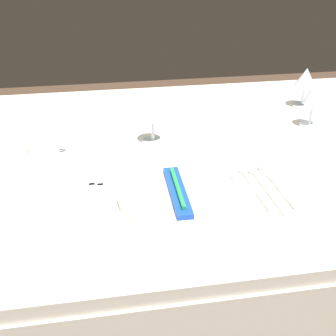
{
  "coord_description": "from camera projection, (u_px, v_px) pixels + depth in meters",
  "views": [
    {
      "loc": [
        -0.16,
        -1.09,
        1.28
      ],
      "look_at": [
        -0.0,
        -0.15,
        0.76
      ],
      "focal_mm": 45.7,
      "sensor_mm": 36.0,
      "label": 1
    }
  ],
  "objects": [
    {
      "name": "spoon_dessert",
      "position": [
        263.0,
        184.0,
        1.05
      ],
      "size": [
        0.03,
        0.22,
        0.01
      ],
      "color": "beige",
      "rests_on": "dining_table"
    },
    {
      "name": "spoon_tea",
      "position": [
        272.0,
        179.0,
        1.07
      ],
      "size": [
        0.03,
        0.21,
        0.01
      ],
      "color": "beige",
      "rests_on": "dining_table"
    },
    {
      "name": "fork_outer",
      "position": [
        101.0,
        199.0,
        0.99
      ],
      "size": [
        0.02,
        0.22,
        0.0
      ],
      "color": "beige",
      "rests_on": "dining_table"
    },
    {
      "name": "dinner_knife",
      "position": [
        242.0,
        190.0,
        1.02
      ],
      "size": [
        0.02,
        0.22,
        0.0
      ],
      "color": "beige",
      "rests_on": "dining_table"
    },
    {
      "name": "fork_inner",
      "position": [
        92.0,
        200.0,
        0.98
      ],
      "size": [
        0.02,
        0.23,
        0.0
      ],
      "color": "beige",
      "rests_on": "dining_table"
    },
    {
      "name": "wine_glass_centre",
      "position": [
        152.0,
        111.0,
        1.22
      ],
      "size": [
        0.07,
        0.07,
        0.14
      ],
      "color": "silver",
      "rests_on": "dining_table"
    },
    {
      "name": "saucer_left",
      "position": [
        45.0,
        155.0,
        1.18
      ],
      "size": [
        0.12,
        0.12,
        0.01
      ],
      "primitive_type": "cylinder",
      "color": "white",
      "rests_on": "dining_table"
    },
    {
      "name": "wine_glass_right",
      "position": [
        314.0,
        96.0,
        1.32
      ],
      "size": [
        0.06,
        0.06,
        0.15
      ],
      "color": "silver",
      "rests_on": "dining_table"
    },
    {
      "name": "dinner_plate",
      "position": [
        177.0,
        197.0,
        0.98
      ],
      "size": [
        0.27,
        0.27,
        0.02
      ],
      "primitive_type": "cylinder",
      "color": "white",
      "rests_on": "dining_table"
    },
    {
      "name": "toothbrush_package",
      "position": [
        177.0,
        191.0,
        0.97
      ],
      "size": [
        0.04,
        0.21,
        0.02
      ],
      "color": "blue",
      "rests_on": "dinner_plate"
    },
    {
      "name": "spoon_soup",
      "position": [
        251.0,
        182.0,
        1.06
      ],
      "size": [
        0.03,
        0.22,
        0.01
      ],
      "color": "beige",
      "rests_on": "dining_table"
    },
    {
      "name": "ground_plane",
      "position": [
        162.0,
        328.0,
        1.58
      ],
      "size": [
        6.0,
        6.0,
        0.0
      ],
      "primitive_type": "plane",
      "color": "#4C3828"
    },
    {
      "name": "dining_table",
      "position": [
        160.0,
        173.0,
        1.26
      ],
      "size": [
        1.8,
        1.11,
        0.74
      ],
      "color": "silver",
      "rests_on": "ground"
    },
    {
      "name": "coffee_cup_left",
      "position": [
        43.0,
        142.0,
        1.16
      ],
      "size": [
        0.11,
        0.08,
        0.07
      ],
      "color": "white",
      "rests_on": "saucer_left"
    },
    {
      "name": "wine_glass_left",
      "position": [
        306.0,
        80.0,
        1.48
      ],
      "size": [
        0.08,
        0.08,
        0.14
      ],
      "color": "silver",
      "rests_on": "dining_table"
    }
  ]
}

